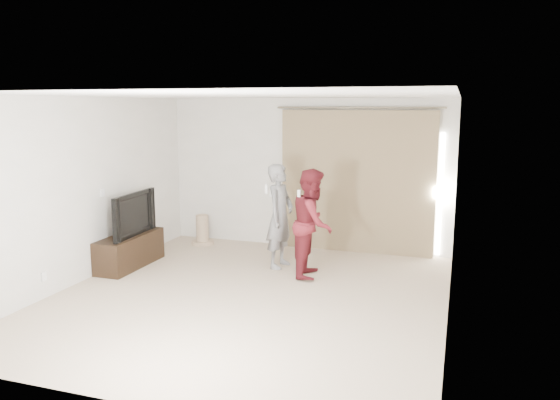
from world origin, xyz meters
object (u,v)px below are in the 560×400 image
(tv_console, at_px, (130,251))
(tv, at_px, (128,214))
(person_man, at_px, (280,216))
(person_woman, at_px, (313,223))

(tv_console, height_order, tv, tv)
(person_man, xyz_separation_m, person_woman, (0.59, -0.27, -0.01))
(person_man, distance_m, person_woman, 0.65)
(tv_console, height_order, person_woman, person_woman)
(tv, bearing_deg, person_man, -74.76)
(person_man, height_order, person_woman, person_man)
(tv, bearing_deg, tv_console, 177.12)
(tv_console, xyz_separation_m, tv, (0.00, 0.00, 0.58))
(tv, relative_size, person_man, 0.72)
(tv_console, distance_m, person_man, 2.40)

